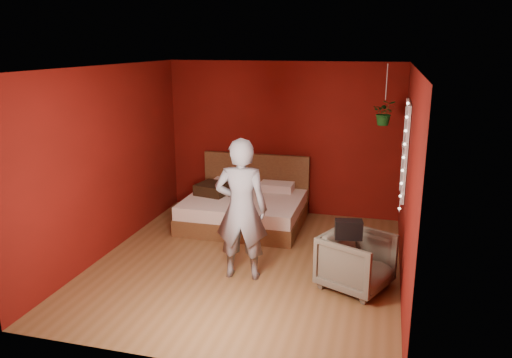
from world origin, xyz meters
name	(u,v)px	position (x,y,z in m)	size (l,w,h in m)	color
floor	(247,263)	(0.00, 0.00, 0.00)	(4.50, 4.50, 0.00)	brown
room_walls	(246,141)	(0.00, 0.00, 1.68)	(4.04, 4.54, 2.62)	#670F0A
window	(405,149)	(1.97, 0.90, 1.50)	(0.05, 0.97, 1.27)	white
fairy_lights	(404,157)	(1.94, 0.37, 1.50)	(0.04, 0.04, 1.45)	silver
bed	(246,208)	(-0.45, 1.49, 0.27)	(1.87, 1.59, 1.03)	brown
person	(241,209)	(0.04, -0.39, 0.90)	(0.66, 0.43, 1.80)	slate
armchair	(356,261)	(1.46, -0.34, 0.35)	(0.74, 0.76, 0.69)	#6C6655
handbag	(349,229)	(1.36, -0.49, 0.80)	(0.31, 0.16, 0.22)	black
throw_pillow	(214,189)	(-0.99, 1.48, 0.55)	(0.49, 0.49, 0.17)	black
hanging_plant	(385,113)	(1.67, 1.51, 1.90)	(0.34, 0.29, 0.88)	silver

